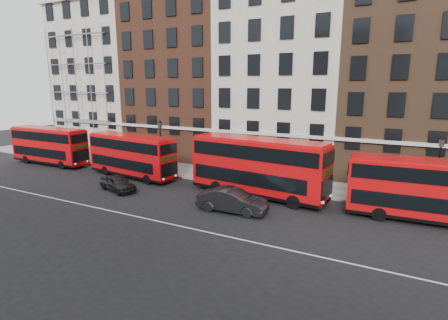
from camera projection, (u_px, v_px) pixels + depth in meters
The scene contains 14 objects.
ground at pixel (200, 217), 24.17m from camera, with size 120.00×120.00×0.00m, color black.
pavement at pixel (258, 180), 33.26m from camera, with size 80.00×5.00×0.15m, color gray.
kerb at pixel (247, 187), 31.09m from camera, with size 80.00×0.30×0.16m, color gray.
road_centre_line at pixel (184, 227), 22.43m from camera, with size 70.00×0.12×0.01m, color white.
building_terrace at pixel (283, 73), 37.65m from camera, with size 64.00×11.95×22.00m.
bus_a at pixel (49, 145), 39.73m from camera, with size 10.04×2.47×4.21m.
bus_b at pixel (131, 155), 34.22m from camera, with size 10.14×3.57×4.17m.
bus_c at pixel (258, 166), 28.16m from camera, with size 11.59×3.94×4.78m.
bus_d at pixel (429, 190), 22.80m from camera, with size 10.13×3.01×4.20m.
car_rear at pixel (118, 183), 30.00m from camera, with size 1.61×4.00×1.36m, color black.
car_front at pixel (232, 200), 25.02m from camera, with size 1.77×5.07×1.67m, color black.
lamp_post_left at pixel (161, 144), 35.48m from camera, with size 0.44×0.44×5.33m.
lamp_post_right at pixel (438, 169), 24.76m from camera, with size 0.44×0.44×5.33m.
iron_railings at pixel (266, 169), 35.05m from camera, with size 6.60×0.06×1.00m, color black, non-canonical shape.
Camera 1 is at (11.96, -19.47, 8.95)m, focal length 28.00 mm.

